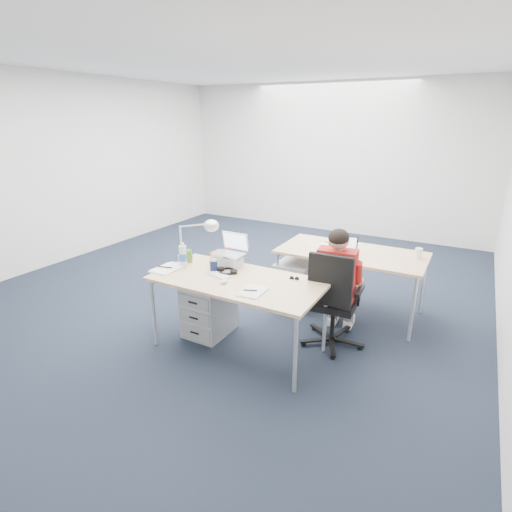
{
  "coord_description": "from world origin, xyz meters",
  "views": [
    {
      "loc": [
        2.58,
        -4.04,
        2.14
      ],
      "look_at": [
        0.76,
        -0.77,
        0.85
      ],
      "focal_mm": 28.0,
      "sensor_mm": 36.0,
      "label": 1
    }
  ],
  "objects_px": {
    "desk_far": "(351,256)",
    "drawer_pedestal_far": "(296,284)",
    "headphones": "(227,270)",
    "dark_laptop": "(343,247)",
    "book_stack": "(222,257)",
    "drawer_pedestal_near": "(209,308)",
    "far_cup": "(419,253)",
    "sunglasses": "(294,278)",
    "seated_person": "(338,283)",
    "computer_mouse": "(224,281)",
    "bear_figurine": "(190,256)",
    "office_chair": "(332,319)",
    "silver_laptop": "(229,251)",
    "can_koozie": "(214,265)",
    "desk_lamp": "(192,239)",
    "desk_near": "(238,284)",
    "water_bottle": "(183,254)",
    "cordless_phone": "(184,254)",
    "wireless_keyboard": "(219,275)"
  },
  "relations": [
    {
      "from": "desk_far",
      "to": "drawer_pedestal_far",
      "type": "height_order",
      "value": "desk_far"
    },
    {
      "from": "headphones",
      "to": "dark_laptop",
      "type": "bearing_deg",
      "value": 49.25
    },
    {
      "from": "headphones",
      "to": "book_stack",
      "type": "height_order",
      "value": "book_stack"
    },
    {
      "from": "drawer_pedestal_near",
      "to": "far_cup",
      "type": "xyz_separation_m",
      "value": [
        1.8,
        1.33,
        0.51
      ]
    },
    {
      "from": "sunglasses",
      "to": "far_cup",
      "type": "xyz_separation_m",
      "value": [
        0.91,
        1.2,
        0.04
      ]
    },
    {
      "from": "seated_person",
      "to": "drawer_pedestal_near",
      "type": "xyz_separation_m",
      "value": [
        -1.18,
        -0.56,
        -0.32
      ]
    },
    {
      "from": "desk_far",
      "to": "headphones",
      "type": "bearing_deg",
      "value": -126.02
    },
    {
      "from": "desk_far",
      "to": "computer_mouse",
      "type": "bearing_deg",
      "value": -117.58
    },
    {
      "from": "bear_figurine",
      "to": "office_chair",
      "type": "bearing_deg",
      "value": -1.35
    },
    {
      "from": "silver_laptop",
      "to": "can_koozie",
      "type": "relative_size",
      "value": 2.58
    },
    {
      "from": "bear_figurine",
      "to": "dark_laptop",
      "type": "xyz_separation_m",
      "value": [
        1.33,
        0.92,
        0.04
      ]
    },
    {
      "from": "office_chair",
      "to": "desk_lamp",
      "type": "bearing_deg",
      "value": -170.37
    },
    {
      "from": "desk_near",
      "to": "book_stack",
      "type": "xyz_separation_m",
      "value": [
        -0.39,
        0.33,
        0.1
      ]
    },
    {
      "from": "desk_lamp",
      "to": "dark_laptop",
      "type": "distance_m",
      "value": 1.59
    },
    {
      "from": "desk_far",
      "to": "drawer_pedestal_far",
      "type": "xyz_separation_m",
      "value": [
        -0.6,
        -0.15,
        -0.41
      ]
    },
    {
      "from": "desk_near",
      "to": "dark_laptop",
      "type": "xyz_separation_m",
      "value": [
        0.66,
        1.07,
        0.16
      ]
    },
    {
      "from": "water_bottle",
      "to": "cordless_phone",
      "type": "xyz_separation_m",
      "value": [
        -0.09,
        0.12,
        -0.04
      ]
    },
    {
      "from": "sunglasses",
      "to": "drawer_pedestal_far",
      "type": "bearing_deg",
      "value": 100.97
    },
    {
      "from": "drawer_pedestal_far",
      "to": "far_cup",
      "type": "bearing_deg",
      "value": 12.61
    },
    {
      "from": "book_stack",
      "to": "cordless_phone",
      "type": "distance_m",
      "value": 0.41
    },
    {
      "from": "book_stack",
      "to": "cordless_phone",
      "type": "xyz_separation_m",
      "value": [
        -0.36,
        -0.18,
        0.03
      ]
    },
    {
      "from": "book_stack",
      "to": "drawer_pedestal_far",
      "type": "bearing_deg",
      "value": 59.81
    },
    {
      "from": "computer_mouse",
      "to": "bear_figurine",
      "type": "relative_size",
      "value": 0.6
    },
    {
      "from": "bear_figurine",
      "to": "desk_lamp",
      "type": "xyz_separation_m",
      "value": [
        0.04,
        0.02,
        0.18
      ]
    },
    {
      "from": "computer_mouse",
      "to": "book_stack",
      "type": "bearing_deg",
      "value": 126.69
    },
    {
      "from": "office_chair",
      "to": "headphones",
      "type": "height_order",
      "value": "office_chair"
    },
    {
      "from": "desk_lamp",
      "to": "cordless_phone",
      "type": "bearing_deg",
      "value": -162.47
    },
    {
      "from": "wireless_keyboard",
      "to": "can_koozie",
      "type": "xyz_separation_m",
      "value": [
        -0.11,
        0.08,
        0.06
      ]
    },
    {
      "from": "desk_near",
      "to": "office_chair",
      "type": "bearing_deg",
      "value": 32.99
    },
    {
      "from": "far_cup",
      "to": "desk_lamp",
      "type": "bearing_deg",
      "value": -147.69
    },
    {
      "from": "drawer_pedestal_near",
      "to": "dark_laptop",
      "type": "relative_size",
      "value": 1.77
    },
    {
      "from": "computer_mouse",
      "to": "far_cup",
      "type": "height_order",
      "value": "far_cup"
    },
    {
      "from": "desk_lamp",
      "to": "far_cup",
      "type": "height_order",
      "value": "desk_lamp"
    },
    {
      "from": "computer_mouse",
      "to": "sunglasses",
      "type": "distance_m",
      "value": 0.65
    },
    {
      "from": "sunglasses",
      "to": "far_cup",
      "type": "relative_size",
      "value": 0.85
    },
    {
      "from": "silver_laptop",
      "to": "cordless_phone",
      "type": "relative_size",
      "value": 1.94
    },
    {
      "from": "desk_near",
      "to": "headphones",
      "type": "height_order",
      "value": "headphones"
    },
    {
      "from": "office_chair",
      "to": "wireless_keyboard",
      "type": "height_order",
      "value": "office_chair"
    },
    {
      "from": "silver_laptop",
      "to": "far_cup",
      "type": "xyz_separation_m",
      "value": [
        1.64,
        1.17,
        -0.1
      ]
    },
    {
      "from": "office_chair",
      "to": "water_bottle",
      "type": "relative_size",
      "value": 4.07
    },
    {
      "from": "seated_person",
      "to": "wireless_keyboard",
      "type": "relative_size",
      "value": 4.84
    },
    {
      "from": "computer_mouse",
      "to": "desk_lamp",
      "type": "bearing_deg",
      "value": 153.76
    },
    {
      "from": "desk_near",
      "to": "can_koozie",
      "type": "distance_m",
      "value": 0.33
    },
    {
      "from": "sunglasses",
      "to": "far_cup",
      "type": "bearing_deg",
      "value": 41.61
    },
    {
      "from": "far_cup",
      "to": "seated_person",
      "type": "bearing_deg",
      "value": -128.67
    },
    {
      "from": "drawer_pedestal_near",
      "to": "dark_laptop",
      "type": "xyz_separation_m",
      "value": [
        1.08,
        0.96,
        0.57
      ]
    },
    {
      "from": "office_chair",
      "to": "seated_person",
      "type": "height_order",
      "value": "seated_person"
    },
    {
      "from": "computer_mouse",
      "to": "bear_figurine",
      "type": "height_order",
      "value": "bear_figurine"
    },
    {
      "from": "desk_near",
      "to": "desk_far",
      "type": "height_order",
      "value": "same"
    },
    {
      "from": "book_stack",
      "to": "dark_laptop",
      "type": "relative_size",
      "value": 0.71
    }
  ]
}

